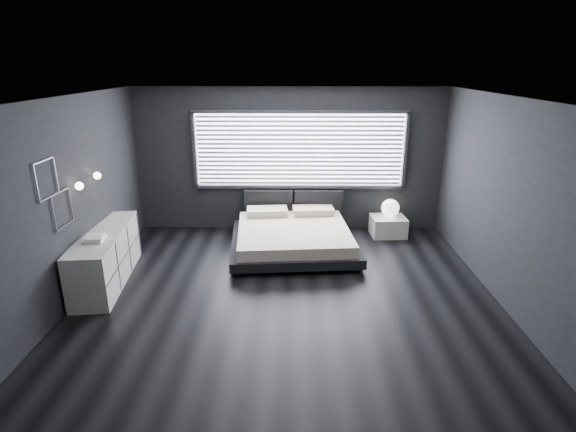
{
  "coord_description": "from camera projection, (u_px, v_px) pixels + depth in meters",
  "views": [
    {
      "loc": [
        0.09,
        -5.91,
        3.22
      ],
      "look_at": [
        0.0,
        0.85,
        0.9
      ],
      "focal_mm": 28.0,
      "sensor_mm": 36.0,
      "label": 1
    }
  ],
  "objects": [
    {
      "name": "nightstand",
      "position": [
        388.0,
        226.0,
        8.77
      ],
      "size": [
        0.68,
        0.58,
        0.38
      ],
      "primitive_type": "cube",
      "rotation": [
        0.0,
        0.0,
        0.07
      ],
      "color": "silver",
      "rests_on": "ground"
    },
    {
      "name": "headboard",
      "position": [
        294.0,
        203.0,
        8.95
      ],
      "size": [
        1.96,
        0.16,
        0.52
      ],
      "color": "black",
      "rests_on": "ground"
    },
    {
      "name": "wall_art_lower",
      "position": [
        63.0,
        209.0,
        5.94
      ],
      "size": [
        0.01,
        0.48,
        0.48
      ],
      "color": "#47474C",
      "rests_on": "ground"
    },
    {
      "name": "book_stack",
      "position": [
        95.0,
        238.0,
        6.42
      ],
      "size": [
        0.3,
        0.38,
        0.07
      ],
      "color": "silver",
      "rests_on": "dresser"
    },
    {
      "name": "sconce_near",
      "position": [
        79.0,
        186.0,
        6.2
      ],
      "size": [
        0.18,
        0.11,
        0.11
      ],
      "color": "silver",
      "rests_on": "ground"
    },
    {
      "name": "wall_art_upper",
      "position": [
        47.0,
        179.0,
        5.55
      ],
      "size": [
        0.01,
        0.48,
        0.48
      ],
      "color": "#47474C",
      "rests_on": "ground"
    },
    {
      "name": "orb_lamp",
      "position": [
        390.0,
        208.0,
        8.69
      ],
      "size": [
        0.34,
        0.34,
        0.34
      ],
      "primitive_type": "sphere",
      "color": "white",
      "rests_on": "nightstand"
    },
    {
      "name": "bed",
      "position": [
        293.0,
        236.0,
        8.06
      ],
      "size": [
        2.34,
        2.25,
        0.56
      ],
      "color": "black",
      "rests_on": "ground"
    },
    {
      "name": "room",
      "position": [
        287.0,
        202.0,
        6.18
      ],
      "size": [
        6.04,
        6.0,
        2.8
      ],
      "color": "black",
      "rests_on": "ground"
    },
    {
      "name": "sconce_far",
      "position": [
        97.0,
        176.0,
        6.77
      ],
      "size": [
        0.18,
        0.11,
        0.11
      ],
      "color": "silver",
      "rests_on": "ground"
    },
    {
      "name": "window",
      "position": [
        300.0,
        150.0,
        8.66
      ],
      "size": [
        4.14,
        0.09,
        1.52
      ],
      "color": "white",
      "rests_on": "ground"
    },
    {
      "name": "dresser",
      "position": [
        106.0,
        257.0,
        6.86
      ],
      "size": [
        0.78,
        2.06,
        0.8
      ],
      "color": "silver",
      "rests_on": "ground"
    }
  ]
}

